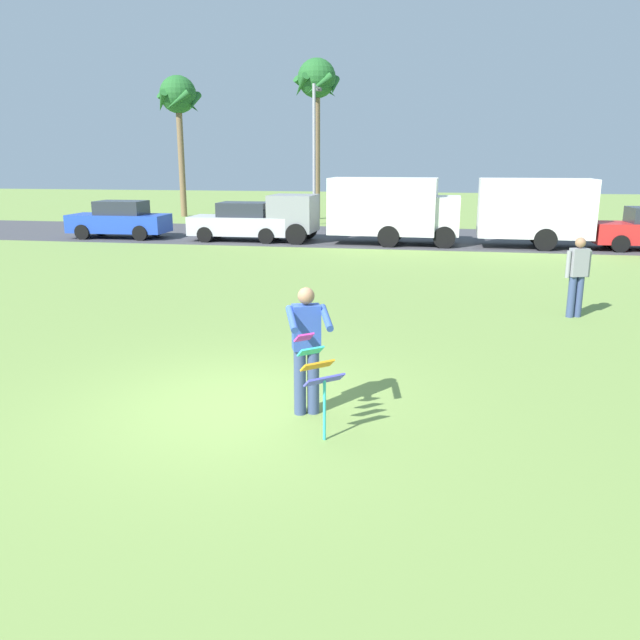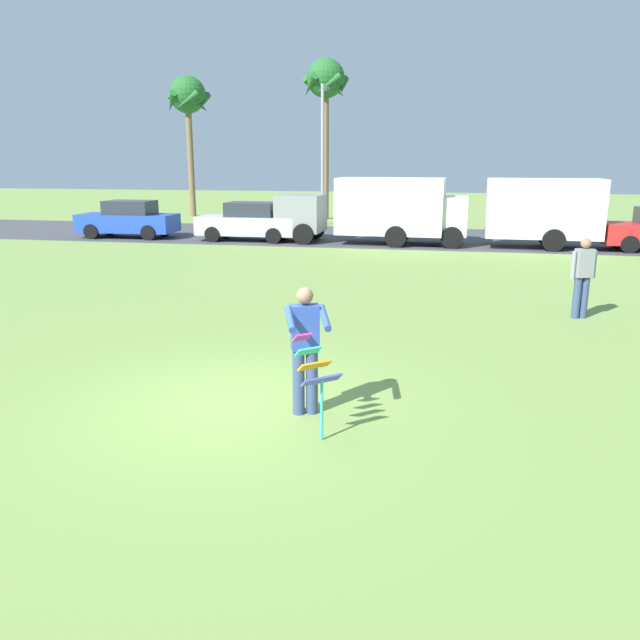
{
  "view_description": "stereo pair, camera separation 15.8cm",
  "coord_description": "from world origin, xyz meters",
  "px_view_note": "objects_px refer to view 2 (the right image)",
  "views": [
    {
      "loc": [
        2.61,
        -7.95,
        3.33
      ],
      "look_at": [
        0.99,
        0.91,
        1.05
      ],
      "focal_mm": 35.71,
      "sensor_mm": 36.0,
      "label": 1
    },
    {
      "loc": [
        2.76,
        -7.92,
        3.33
      ],
      "look_at": [
        0.99,
        0.91,
        1.05
      ],
      "focal_mm": 35.71,
      "sensor_mm": 36.0,
      "label": 2
    }
  ],
  "objects_px": {
    "parked_car_blue": "(128,220)",
    "streetlight_pole": "(323,146)",
    "parked_truck_white_box": "(520,211)",
    "person_kite_flyer": "(305,346)",
    "kite_held": "(315,370)",
    "palm_tree_right_near": "(326,85)",
    "parked_car_silver": "(249,222)",
    "parked_truck_grey_van": "(370,209)",
    "palm_tree_left_near": "(188,101)",
    "person_walker_near": "(583,275)"
  },
  "relations": [
    {
      "from": "kite_held",
      "to": "parked_car_blue",
      "type": "height_order",
      "value": "parked_car_blue"
    },
    {
      "from": "parked_truck_grey_van",
      "to": "person_walker_near",
      "type": "distance_m",
      "value": 13.02
    },
    {
      "from": "parked_car_blue",
      "to": "parked_truck_white_box",
      "type": "xyz_separation_m",
      "value": [
        16.38,
        -0.0,
        0.64
      ]
    },
    {
      "from": "parked_car_blue",
      "to": "person_walker_near",
      "type": "height_order",
      "value": "person_walker_near"
    },
    {
      "from": "kite_held",
      "to": "streetlight_pole",
      "type": "relative_size",
      "value": 0.18
    },
    {
      "from": "palm_tree_right_near",
      "to": "person_walker_near",
      "type": "height_order",
      "value": "palm_tree_right_near"
    },
    {
      "from": "kite_held",
      "to": "parked_truck_white_box",
      "type": "distance_m",
      "value": 19.05
    },
    {
      "from": "parked_car_silver",
      "to": "parked_truck_grey_van",
      "type": "bearing_deg",
      "value": 0.01
    },
    {
      "from": "parked_car_blue",
      "to": "parked_truck_white_box",
      "type": "bearing_deg",
      "value": -0.0
    },
    {
      "from": "person_kite_flyer",
      "to": "palm_tree_right_near",
      "type": "relative_size",
      "value": 0.2
    },
    {
      "from": "kite_held",
      "to": "person_walker_near",
      "type": "height_order",
      "value": "person_walker_near"
    },
    {
      "from": "parked_truck_white_box",
      "to": "streetlight_pole",
      "type": "distance_m",
      "value": 12.08
    },
    {
      "from": "palm_tree_right_near",
      "to": "streetlight_pole",
      "type": "xyz_separation_m",
      "value": [
        0.47,
        -3.13,
        -3.26
      ]
    },
    {
      "from": "parked_car_blue",
      "to": "streetlight_pole",
      "type": "bearing_deg",
      "value": 45.85
    },
    {
      "from": "parked_truck_white_box",
      "to": "palm_tree_right_near",
      "type": "relative_size",
      "value": 0.78
    },
    {
      "from": "parked_car_silver",
      "to": "person_walker_near",
      "type": "distance_m",
      "value": 15.99
    },
    {
      "from": "parked_car_silver",
      "to": "palm_tree_right_near",
      "type": "height_order",
      "value": "palm_tree_right_near"
    },
    {
      "from": "person_kite_flyer",
      "to": "parked_car_silver",
      "type": "distance_m",
      "value": 19.04
    },
    {
      "from": "parked_car_blue",
      "to": "parked_car_silver",
      "type": "bearing_deg",
      "value": -0.01
    },
    {
      "from": "parked_car_blue",
      "to": "streetlight_pole",
      "type": "relative_size",
      "value": 0.61
    },
    {
      "from": "parked_car_blue",
      "to": "palm_tree_right_near",
      "type": "xyz_separation_m",
      "value": [
        6.73,
        10.55,
        6.49
      ]
    },
    {
      "from": "kite_held",
      "to": "person_walker_near",
      "type": "relative_size",
      "value": 0.72
    },
    {
      "from": "palm_tree_left_near",
      "to": "streetlight_pole",
      "type": "xyz_separation_m",
      "value": [
        8.63,
        -3.33,
        -2.63
      ]
    },
    {
      "from": "parked_truck_white_box",
      "to": "person_walker_near",
      "type": "distance_m",
      "value": 11.57
    },
    {
      "from": "streetlight_pole",
      "to": "person_walker_near",
      "type": "bearing_deg",
      "value": -63.8
    },
    {
      "from": "palm_tree_right_near",
      "to": "streetlight_pole",
      "type": "distance_m",
      "value": 4.55
    },
    {
      "from": "palm_tree_left_near",
      "to": "palm_tree_right_near",
      "type": "xyz_separation_m",
      "value": [
        8.16,
        -0.2,
        0.63
      ]
    },
    {
      "from": "parked_car_blue",
      "to": "parked_truck_grey_van",
      "type": "relative_size",
      "value": 0.63
    },
    {
      "from": "kite_held",
      "to": "parked_truck_white_box",
      "type": "height_order",
      "value": "parked_truck_white_box"
    },
    {
      "from": "person_kite_flyer",
      "to": "streetlight_pole",
      "type": "distance_m",
      "value": 25.96
    },
    {
      "from": "parked_truck_white_box",
      "to": "parked_car_blue",
      "type": "bearing_deg",
      "value": 180.0
    },
    {
      "from": "kite_held",
      "to": "palm_tree_right_near",
      "type": "bearing_deg",
      "value": 100.59
    },
    {
      "from": "palm_tree_left_near",
      "to": "palm_tree_right_near",
      "type": "height_order",
      "value": "palm_tree_right_near"
    },
    {
      "from": "parked_car_silver",
      "to": "person_walker_near",
      "type": "height_order",
      "value": "person_walker_near"
    },
    {
      "from": "parked_car_silver",
      "to": "parked_truck_white_box",
      "type": "height_order",
      "value": "parked_truck_white_box"
    },
    {
      "from": "person_kite_flyer",
      "to": "person_walker_near",
      "type": "bearing_deg",
      "value": 53.98
    },
    {
      "from": "streetlight_pole",
      "to": "person_walker_near",
      "type": "height_order",
      "value": "streetlight_pole"
    },
    {
      "from": "kite_held",
      "to": "palm_tree_left_near",
      "type": "bearing_deg",
      "value": 114.9
    },
    {
      "from": "parked_truck_grey_van",
      "to": "palm_tree_right_near",
      "type": "height_order",
      "value": "palm_tree_right_near"
    },
    {
      "from": "parked_truck_grey_van",
      "to": "palm_tree_right_near",
      "type": "xyz_separation_m",
      "value": [
        -3.83,
        10.55,
        5.85
      ]
    },
    {
      "from": "person_kite_flyer",
      "to": "palm_tree_right_near",
      "type": "height_order",
      "value": "palm_tree_right_near"
    },
    {
      "from": "palm_tree_right_near",
      "to": "parked_car_blue",
      "type": "bearing_deg",
      "value": -122.56
    },
    {
      "from": "person_kite_flyer",
      "to": "streetlight_pole",
      "type": "relative_size",
      "value": 0.25
    },
    {
      "from": "person_walker_near",
      "to": "person_kite_flyer",
      "type": "bearing_deg",
      "value": -126.02
    },
    {
      "from": "person_kite_flyer",
      "to": "palm_tree_right_near",
      "type": "xyz_separation_m",
      "value": [
        -5.18,
        28.47,
        6.31
      ]
    },
    {
      "from": "kite_held",
      "to": "palm_tree_right_near",
      "type": "xyz_separation_m",
      "value": [
        -5.44,
        29.12,
        6.41
      ]
    },
    {
      "from": "person_walker_near",
      "to": "kite_held",
      "type": "bearing_deg",
      "value": -121.89
    },
    {
      "from": "parked_truck_grey_van",
      "to": "parked_truck_white_box",
      "type": "height_order",
      "value": "same"
    },
    {
      "from": "streetlight_pole",
      "to": "parked_car_blue",
      "type": "bearing_deg",
      "value": -134.15
    },
    {
      "from": "parked_car_blue",
      "to": "parked_truck_white_box",
      "type": "distance_m",
      "value": 16.4
    }
  ]
}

